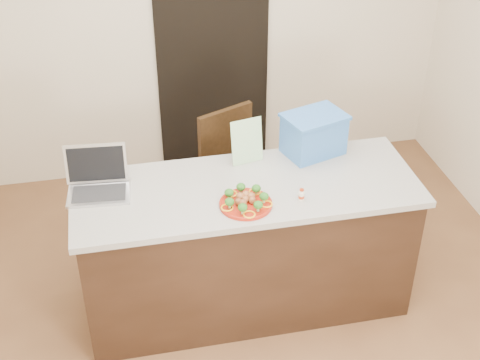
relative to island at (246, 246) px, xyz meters
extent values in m
plane|color=brown|center=(0.00, -0.25, -0.46)|extent=(4.00, 4.00, 0.00)
plane|color=beige|center=(0.00, 1.75, 0.89)|extent=(4.00, 0.00, 4.00)
cube|color=black|center=(0.10, 1.73, 0.54)|extent=(0.90, 0.02, 2.00)
cube|color=black|center=(0.00, 0.00, -0.02)|extent=(2.00, 0.70, 0.88)
cube|color=beige|center=(0.00, 0.00, 0.44)|extent=(2.06, 0.76, 0.04)
cylinder|color=maroon|center=(-0.05, -0.19, 0.47)|extent=(0.30, 0.30, 0.02)
torus|color=maroon|center=(-0.05, -0.19, 0.47)|extent=(0.30, 0.30, 0.01)
sphere|color=brown|center=(-0.05, -0.19, 0.50)|extent=(0.04, 0.04, 0.04)
sphere|color=brown|center=(-0.01, -0.20, 0.50)|extent=(0.04, 0.04, 0.04)
sphere|color=brown|center=(-0.01, -0.17, 0.50)|extent=(0.04, 0.04, 0.04)
sphere|color=brown|center=(-0.04, -0.15, 0.50)|extent=(0.04, 0.04, 0.04)
sphere|color=brown|center=(-0.07, -0.16, 0.50)|extent=(0.04, 0.04, 0.04)
sphere|color=brown|center=(-0.08, -0.19, 0.50)|extent=(0.04, 0.04, 0.04)
sphere|color=brown|center=(-0.07, -0.22, 0.50)|extent=(0.04, 0.04, 0.04)
ellipsoid|color=#1A4A13|center=(-0.13, -0.13, 0.52)|extent=(0.05, 0.05, 0.04)
ellipsoid|color=#1A4A13|center=(-0.14, -0.22, 0.52)|extent=(0.05, 0.05, 0.04)
ellipsoid|color=#1A4A13|center=(-0.08, -0.28, 0.52)|extent=(0.05, 0.05, 0.04)
ellipsoid|color=#1A4A13|center=(0.00, -0.28, 0.52)|extent=(0.05, 0.05, 0.04)
ellipsoid|color=#1A4A13|center=(0.06, -0.20, 0.52)|extent=(0.05, 0.05, 0.04)
ellipsoid|color=#1A4A13|center=(0.03, -0.12, 0.52)|extent=(0.05, 0.05, 0.04)
ellipsoid|color=#1A4A13|center=(-0.05, -0.08, 0.52)|extent=(0.05, 0.05, 0.04)
torus|color=orange|center=(-0.11, -0.09, 0.48)|extent=(0.07, 0.07, 0.01)
torus|color=orange|center=(-0.16, -0.22, 0.48)|extent=(0.07, 0.07, 0.01)
torus|color=orange|center=(-0.05, -0.30, 0.48)|extent=(0.07, 0.07, 0.01)
torus|color=orange|center=(0.06, -0.23, 0.48)|extent=(0.07, 0.07, 0.01)
torus|color=orange|center=(0.03, -0.10, 0.48)|extent=(0.07, 0.07, 0.01)
cube|color=white|center=(-0.07, -0.20, 0.46)|extent=(0.15, 0.15, 0.01)
cube|color=#AFAFB4|center=(-0.09, -0.22, 0.47)|extent=(0.04, 0.11, 0.00)
cube|color=#AFAFB4|center=(-0.09, -0.16, 0.47)|extent=(0.04, 0.05, 0.00)
cube|color=white|center=(-0.04, -0.25, 0.47)|extent=(0.04, 0.10, 0.01)
cube|color=#AFAFB4|center=(-0.04, -0.15, 0.47)|extent=(0.05, 0.12, 0.00)
cylinder|color=beige|center=(0.28, -0.20, 0.48)|extent=(0.03, 0.03, 0.05)
cylinder|color=beige|center=(0.28, -0.20, 0.52)|extent=(0.02, 0.02, 0.01)
cylinder|color=#A82F11|center=(0.28, -0.20, 0.53)|extent=(0.03, 0.03, 0.01)
cylinder|color=#A82F11|center=(0.28, -0.20, 0.48)|extent=(0.04, 0.04, 0.02)
cube|color=silver|center=(-0.86, 0.09, 0.47)|extent=(0.38, 0.28, 0.02)
cube|color=silver|center=(-0.86, 0.22, 0.59)|extent=(0.36, 0.09, 0.24)
cube|color=black|center=(-0.86, 0.21, 0.59)|extent=(0.33, 0.08, 0.20)
cube|color=black|center=(-0.86, 0.08, 0.47)|extent=(0.32, 0.20, 0.00)
cube|color=white|center=(0.06, 0.27, 0.60)|extent=(0.21, 0.09, 0.29)
cube|color=#3165B1|center=(0.49, 0.29, 0.58)|extent=(0.41, 0.34, 0.25)
cube|color=#3165B1|center=(0.49, 0.29, 0.72)|extent=(0.44, 0.37, 0.02)
cube|color=#321E0F|center=(0.03, 0.65, 0.01)|extent=(0.58, 0.58, 0.04)
cube|color=#321E0F|center=(0.03, 0.85, 0.28)|extent=(0.42, 0.21, 0.50)
cylinder|color=#321E0F|center=(-0.15, 0.46, -0.23)|extent=(0.04, 0.04, 0.47)
cylinder|color=#321E0F|center=(0.22, 0.46, -0.23)|extent=(0.04, 0.04, 0.47)
cylinder|color=#321E0F|center=(-0.15, 0.84, -0.23)|extent=(0.04, 0.04, 0.47)
cylinder|color=#321E0F|center=(0.22, 0.84, -0.23)|extent=(0.04, 0.04, 0.47)
camera|label=1|loc=(-0.71, -3.18, 2.69)|focal=50.00mm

